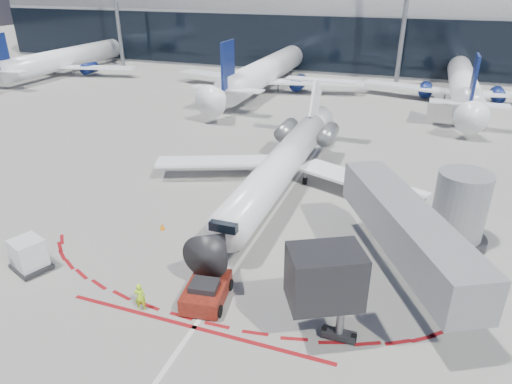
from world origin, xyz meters
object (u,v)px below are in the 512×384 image
(ramp_worker, at_px, (140,297))
(uld_container, at_px, (29,255))
(regional_jet, at_px, (284,161))
(pushback_tug, at_px, (206,291))

(ramp_worker, xyz_separation_m, uld_container, (-7.97, 0.89, 0.19))
(regional_jet, height_order, uld_container, regional_jet)
(regional_jet, xyz_separation_m, ramp_worker, (-2.60, -16.69, -1.51))
(regional_jet, bearing_deg, uld_container, -123.80)
(pushback_tug, relative_size, ramp_worker, 3.33)
(regional_jet, distance_m, uld_container, 19.06)
(ramp_worker, bearing_deg, regional_jet, -123.90)
(regional_jet, relative_size, uld_container, 10.71)
(pushback_tug, bearing_deg, uld_container, 176.31)
(pushback_tug, bearing_deg, regional_jet, 82.72)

